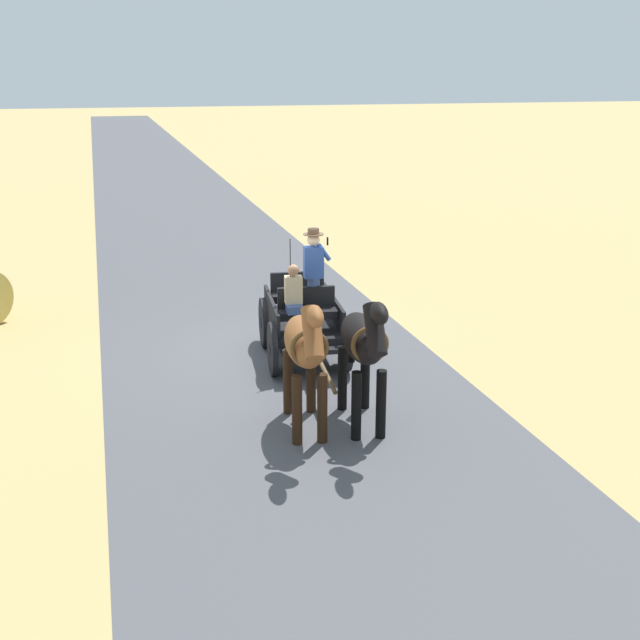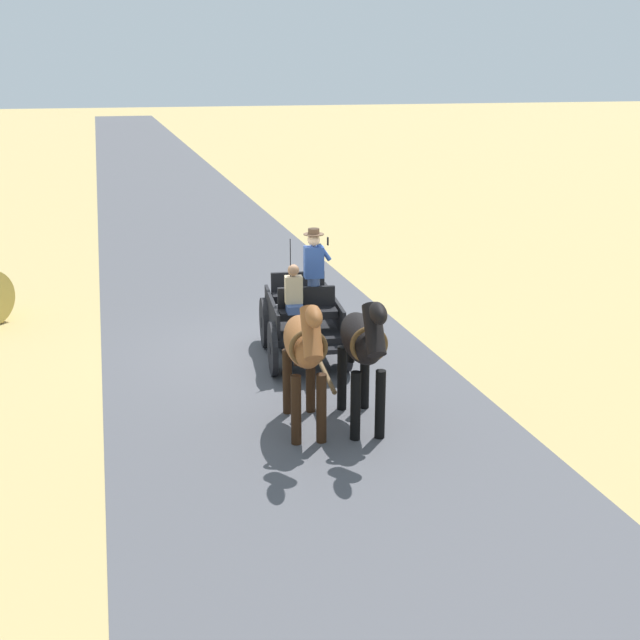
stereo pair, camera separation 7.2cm
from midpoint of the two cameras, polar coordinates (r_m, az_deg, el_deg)
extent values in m
plane|color=tan|center=(15.25, -3.88, -2.37)|extent=(200.00, 200.00, 0.00)
cube|color=#4C4C51|center=(15.25, -3.88, -2.36)|extent=(6.11, 160.00, 0.01)
cube|color=black|center=(14.79, -1.37, -0.28)|extent=(1.41, 2.31, 0.12)
cube|color=black|center=(14.80, 0.80, 0.87)|extent=(0.26, 2.09, 0.44)
cube|color=black|center=(14.64, -3.59, 0.65)|extent=(0.26, 2.09, 0.44)
cube|color=black|center=(13.68, -0.62, -2.21)|extent=(1.10, 0.34, 0.08)
cube|color=black|center=(15.98, -2.00, 0.41)|extent=(0.74, 0.27, 0.06)
cube|color=black|center=(14.11, -1.02, 0.45)|extent=(1.05, 0.46, 0.14)
cube|color=black|center=(14.22, -1.14, 1.51)|extent=(1.02, 0.18, 0.44)
cube|color=black|center=(15.15, -1.66, 1.66)|extent=(1.05, 0.46, 0.14)
cube|color=black|center=(15.26, -1.76, 2.63)|extent=(1.02, 0.18, 0.44)
cylinder|color=black|center=(14.24, 1.68, -1.76)|extent=(0.19, 0.97, 0.96)
cylinder|color=black|center=(14.24, 1.68, -1.76)|extent=(0.14, 0.22, 0.21)
cylinder|color=black|center=(14.05, -3.53, -2.06)|extent=(0.19, 0.97, 0.96)
cylinder|color=black|center=(14.05, -3.53, -2.06)|extent=(0.14, 0.22, 0.21)
cylinder|color=black|center=(15.67, 0.57, 0.07)|extent=(0.19, 0.97, 0.96)
cylinder|color=black|center=(15.67, 0.57, 0.07)|extent=(0.14, 0.22, 0.21)
cylinder|color=black|center=(15.50, -4.17, -0.18)|extent=(0.19, 0.97, 0.96)
cylinder|color=black|center=(15.50, -4.17, -0.18)|extent=(0.14, 0.22, 0.21)
cylinder|color=brown|center=(12.76, 0.09, -3.47)|extent=(0.27, 2.00, 0.07)
cylinder|color=black|center=(13.88, -2.26, 3.16)|extent=(0.02, 0.02, 1.30)
cylinder|color=#384C7F|center=(14.35, -0.60, 1.30)|extent=(0.22, 0.22, 0.90)
cube|color=#2D4C99|center=(14.17, -0.61, 4.13)|extent=(0.36, 0.25, 0.56)
sphere|color=beige|center=(14.08, -0.62, 5.72)|extent=(0.22, 0.22, 0.22)
cylinder|color=#473323|center=(14.06, -0.62, 6.12)|extent=(0.36, 0.36, 0.01)
cylinder|color=#473323|center=(14.05, -0.62, 6.32)|extent=(0.20, 0.20, 0.10)
cylinder|color=#2D4C99|center=(14.12, 0.14, 4.84)|extent=(0.27, 0.11, 0.32)
cube|color=black|center=(14.06, 0.39, 5.62)|extent=(0.03, 0.07, 0.14)
cube|color=#384C7F|center=(13.92, -1.97, 0.81)|extent=(0.31, 0.35, 0.14)
cube|color=tan|center=(13.95, -2.05, 2.17)|extent=(0.32, 0.23, 0.48)
sphere|color=#9E7051|center=(13.86, -2.06, 3.56)|extent=(0.20, 0.20, 0.20)
ellipsoid|color=black|center=(11.84, 2.81, -1.27)|extent=(0.73, 1.61, 0.64)
cylinder|color=black|center=(11.69, 4.18, -6.00)|extent=(0.15, 0.15, 1.05)
cylinder|color=black|center=(11.61, 2.42, -6.13)|extent=(0.15, 0.15, 1.05)
cylinder|color=black|center=(12.67, 3.06, -4.06)|extent=(0.15, 0.15, 1.05)
cylinder|color=black|center=(12.60, 1.43, -4.16)|extent=(0.15, 0.15, 1.05)
cylinder|color=black|center=(10.93, 3.75, -0.69)|extent=(0.33, 0.67, 0.73)
ellipsoid|color=black|center=(10.64, 4.04, 0.49)|extent=(0.28, 0.56, 0.28)
cube|color=black|center=(10.94, 3.73, -0.48)|extent=(0.11, 0.51, 0.56)
cylinder|color=black|center=(12.63, 2.10, -1.50)|extent=(0.11, 0.11, 0.70)
torus|color=brown|center=(11.31, 3.38, -1.77)|extent=(0.55, 0.13, 0.55)
ellipsoid|color=brown|center=(11.69, -1.32, -1.50)|extent=(0.73, 1.61, 0.64)
cylinder|color=black|center=(11.52, -0.02, -6.31)|extent=(0.15, 0.15, 1.05)
cylinder|color=black|center=(11.48, -1.82, -6.42)|extent=(0.15, 0.15, 1.05)
cylinder|color=black|center=(12.52, -0.81, -4.31)|extent=(0.15, 0.15, 1.05)
cylinder|color=black|center=(12.47, -2.47, -4.41)|extent=(0.15, 0.15, 1.05)
cylinder|color=brown|center=(10.77, -0.72, -0.94)|extent=(0.33, 0.67, 0.73)
ellipsoid|color=brown|center=(10.47, -0.55, 0.26)|extent=(0.28, 0.56, 0.28)
cube|color=black|center=(10.78, -0.74, -0.72)|extent=(0.11, 0.51, 0.56)
cylinder|color=black|center=(12.48, -1.77, -1.72)|extent=(0.11, 0.11, 0.70)
torus|color=brown|center=(11.15, -0.94, -2.02)|extent=(0.55, 0.13, 0.55)
camera|label=1|loc=(0.04, -90.15, -0.05)|focal=45.04mm
camera|label=2|loc=(0.04, 89.85, 0.05)|focal=45.04mm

